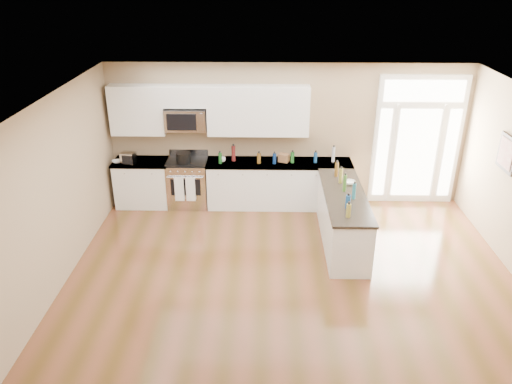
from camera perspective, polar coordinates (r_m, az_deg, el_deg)
ground at (r=7.06m, az=4.45°, el=-14.91°), size 8.00×8.00×0.00m
room_shell at (r=6.11m, az=4.98°, el=-2.48°), size 8.00×8.00×8.00m
back_cabinet_left at (r=10.27m, az=-12.72°, el=0.89°), size 1.10×0.66×0.94m
back_cabinet_right at (r=9.98m, az=2.60°, el=0.77°), size 2.85×0.66×0.94m
peninsula_cabinet at (r=8.77m, az=9.87°, el=-3.18°), size 0.69×2.32×0.94m
upper_cabinet_left at (r=9.92m, az=-13.40°, el=9.11°), size 1.04×0.33×0.95m
upper_cabinet_right at (r=9.60m, az=0.25°, el=9.28°), size 1.94×0.33×0.95m
upper_cabinet_short at (r=9.66m, az=-8.11°, el=10.81°), size 0.82×0.33×0.40m
microwave at (r=9.73m, az=-8.00°, el=8.24°), size 0.78×0.41×0.42m
entry_door at (r=10.34m, az=17.91°, el=5.58°), size 1.70×0.10×2.60m
wall_art_near at (r=9.00m, az=26.77°, el=3.96°), size 0.05×0.58×0.58m
kitchen_range at (r=10.08m, az=-7.76°, el=1.07°), size 0.78×0.69×1.08m
stockpot at (r=9.77m, az=-8.30°, el=3.94°), size 0.35×0.35×0.22m
toaster_oven at (r=9.98m, az=-14.38°, el=3.80°), size 0.29×0.25×0.22m
cardboard_box at (r=9.77m, az=3.20°, el=3.92°), size 0.23×0.21×0.16m
bowl_left at (r=10.09m, az=-15.60°, el=3.37°), size 0.25×0.25×0.05m
bowl_peninsula at (r=8.92m, az=10.67°, el=1.06°), size 0.25×0.25×0.06m
cup_counter at (r=9.79m, az=-3.83°, el=3.74°), size 0.15×0.15×0.09m
counter_bottles at (r=9.10m, az=5.50°, el=2.51°), size 2.40×2.41×0.31m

